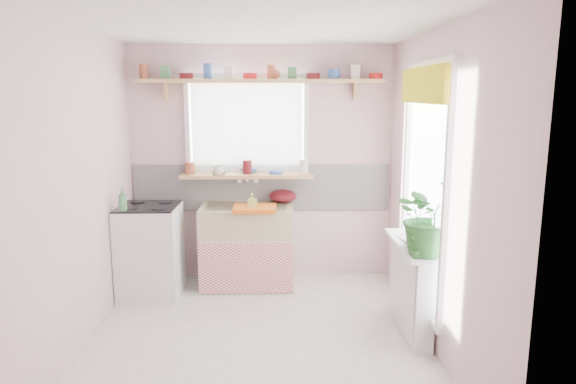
{
  "coord_description": "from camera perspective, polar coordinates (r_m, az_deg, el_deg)",
  "views": [
    {
      "loc": [
        0.19,
        -3.88,
        2.0
      ],
      "look_at": [
        0.26,
        0.55,
        1.14
      ],
      "focal_mm": 32.0,
      "sensor_mm": 36.0,
      "label": 1
    }
  ],
  "objects": [
    {
      "name": "herb_pot",
      "position": [
        3.98,
        14.01,
        -5.55
      ],
      "size": [
        0.13,
        0.09,
        0.24
      ],
      "primitive_type": "imported",
      "rotation": [
        0.0,
        0.0,
        -0.08
      ],
      "color": "#2B6227",
      "rests_on": "radiator_ledge"
    },
    {
      "name": "dish_tray",
      "position": [
        5.11,
        -3.72,
        -1.84
      ],
      "size": [
        0.43,
        0.32,
        0.04
      ],
      "primitive_type": "cube",
      "rotation": [
        0.0,
        0.0,
        -0.0
      ],
      "color": "orange",
      "rests_on": "sink_unit"
    },
    {
      "name": "shelf_vase",
      "position": [
        5.38,
        -1.58,
        13.18
      ],
      "size": [
        0.18,
        0.18,
        0.14
      ],
      "primitive_type": "imported",
      "rotation": [
        0.0,
        0.0,
        0.41
      ],
      "color": "#A65033",
      "rests_on": "pine_shelf"
    },
    {
      "name": "windowsill",
      "position": [
        5.44,
        -4.55,
        1.81
      ],
      "size": [
        1.4,
        0.22,
        0.04
      ],
      "primitive_type": "cube",
      "color": "tan",
      "rests_on": "room"
    },
    {
      "name": "fruit",
      "position": [
        4.27,
        14.68,
        -4.63
      ],
      "size": [
        0.2,
        0.14,
        0.1
      ],
      "color": "#DB5F12",
      "rests_on": "fruit_bowl"
    },
    {
      "name": "soap_bottle_sink",
      "position": [
        5.1,
        -4.01,
        -1.12
      ],
      "size": [
        0.09,
        0.09,
        0.17
      ],
      "primitive_type": "imported",
      "rotation": [
        0.0,
        0.0,
        -0.09
      ],
      "color": "#CBD05C",
      "rests_on": "sink_unit"
    },
    {
      "name": "sill_bowl",
      "position": [
        5.49,
        -4.35,
        2.39
      ],
      "size": [
        0.2,
        0.2,
        0.05
      ],
      "primitive_type": "imported",
      "rotation": [
        0.0,
        0.0,
        0.14
      ],
      "color": "#2F4E9A",
      "rests_on": "windowsill"
    },
    {
      "name": "room",
      "position": [
        4.81,
        4.66,
        3.38
      ],
      "size": [
        3.2,
        3.2,
        3.2
      ],
      "color": "white",
      "rests_on": "ground"
    },
    {
      "name": "sill_cup",
      "position": [
        5.4,
        -7.74,
        2.38
      ],
      "size": [
        0.14,
        0.14,
        0.09
      ],
      "primitive_type": "imported",
      "rotation": [
        0.0,
        0.0,
        0.2
      ],
      "color": "beige",
      "rests_on": "windowsill"
    },
    {
      "name": "cooker_bottle",
      "position": [
        5.03,
        -17.91,
        -0.84
      ],
      "size": [
        0.09,
        0.09,
        0.21
      ],
      "primitive_type": "imported",
      "rotation": [
        0.0,
        0.0,
        0.09
      ],
      "color": "#458B53",
      "rests_on": "cooker"
    },
    {
      "name": "shelf_crockery",
      "position": [
        5.36,
        -3.56,
        12.99
      ],
      "size": [
        2.47,
        0.11,
        0.12
      ],
      "color": "#A55133",
      "rests_on": "pine_shelf"
    },
    {
      "name": "jade_plant",
      "position": [
        4.06,
        15.4,
        -2.56
      ],
      "size": [
        0.68,
        0.64,
        0.61
      ],
      "primitive_type": "imported",
      "rotation": [
        0.0,
        0.0,
        0.36
      ],
      "color": "#286629",
      "rests_on": "radiator_ledge"
    },
    {
      "name": "sink_unit",
      "position": [
        5.42,
        -4.55,
        -5.92
      ],
      "size": [
        0.95,
        0.65,
        1.11
      ],
      "color": "white",
      "rests_on": "ground"
    },
    {
      "name": "cooker",
      "position": [
        5.32,
        -15.04,
        -6.26
      ],
      "size": [
        0.58,
        0.58,
        0.93
      ],
      "color": "white",
      "rests_on": "ground"
    },
    {
      "name": "colander",
      "position": [
        5.49,
        -0.59,
        -0.44
      ],
      "size": [
        0.33,
        0.33,
        0.13
      ],
      "primitive_type": "ellipsoid",
      "rotation": [
        0.0,
        0.0,
        0.14
      ],
      "color": "#520E14",
      "rests_on": "sink_unit"
    },
    {
      "name": "radiator_ledge",
      "position": [
        4.52,
        13.5,
        -10.12
      ],
      "size": [
        0.22,
        0.95,
        0.78
      ],
      "color": "white",
      "rests_on": "ground"
    },
    {
      "name": "fruit_bowl",
      "position": [
        4.28,
        14.58,
        -5.46
      ],
      "size": [
        0.45,
        0.45,
        0.08
      ],
      "primitive_type": "imported",
      "rotation": [
        0.0,
        0.0,
        0.43
      ],
      "color": "silver",
      "rests_on": "radiator_ledge"
    },
    {
      "name": "pine_shelf",
      "position": [
        5.36,
        -3.08,
        12.2
      ],
      "size": [
        2.52,
        0.24,
        0.04
      ],
      "primitive_type": "cube",
      "color": "tan",
      "rests_on": "room"
    },
    {
      "name": "sill_crockery",
      "position": [
        5.43,
        -4.56,
        2.6
      ],
      "size": [
        1.35,
        0.11,
        0.12
      ],
      "color": "#A55133",
      "rests_on": "windowsill"
    }
  ]
}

